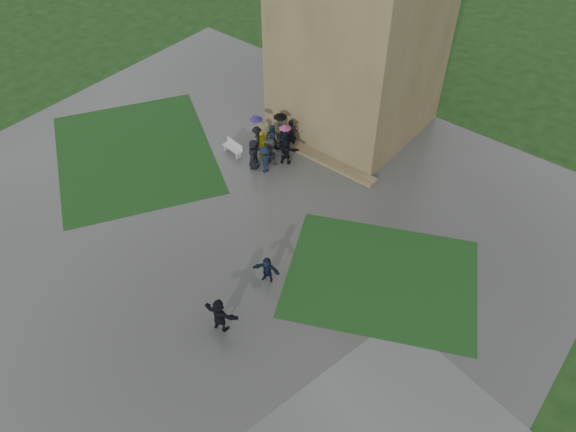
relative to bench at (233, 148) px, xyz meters
The scene contains 9 objects.
ground 8.66m from the bench, 64.12° to the right, with size 120.00×120.00×0.00m, color black.
plaza 6.92m from the bench, 56.85° to the right, with size 34.00×34.00×0.02m, color #393936.
lawn_inset_left 6.07m from the bench, 141.34° to the right, with size 11.00×9.00×0.01m, color black.
lawn_inset_right 12.59m from the bench, 12.76° to the right, with size 9.00×7.00×0.01m, color black.
tower_plinth 4.72m from the bench, 36.77° to the left, with size 9.00×0.80×0.22m, color brown.
bench is the anchor object (origin of this frame).
visitor_cluster 2.51m from the bench, 29.82° to the left, with size 3.59×3.86×2.41m.
pedestrian_mid 10.20m from the bench, 38.17° to the right, with size 1.35×0.49×1.46m, color black.
pedestrian_near 12.72m from the bench, 49.85° to the right, with size 1.73×0.62×1.86m, color black.
Camera 1 is at (15.86, -11.45, 21.00)m, focal length 35.00 mm.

